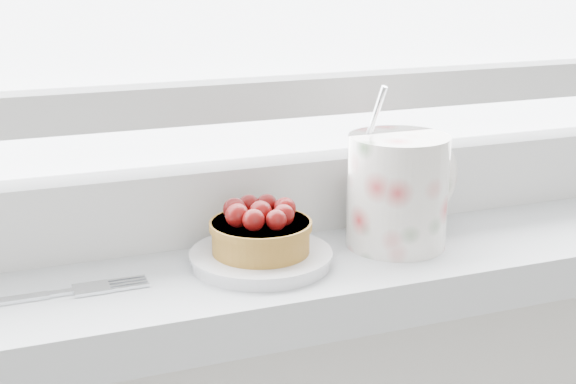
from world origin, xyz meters
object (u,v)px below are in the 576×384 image
saucer (261,258)px  fork (28,298)px  raspberry_tart (260,230)px  floral_mug (400,188)px

saucer → fork: 0.19m
raspberry_tart → floral_mug: floral_mug is taller
fork → floral_mug: bearing=1.2°
fork → raspberry_tart: bearing=1.2°
floral_mug → raspberry_tart: bearing=-178.9°
saucer → raspberry_tart: 0.03m
saucer → fork: (-0.19, -0.00, -0.00)m
saucer → raspberry_tart: (-0.00, 0.00, 0.03)m
saucer → floral_mug: size_ratio=0.84×
saucer → raspberry_tart: size_ratio=1.40×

